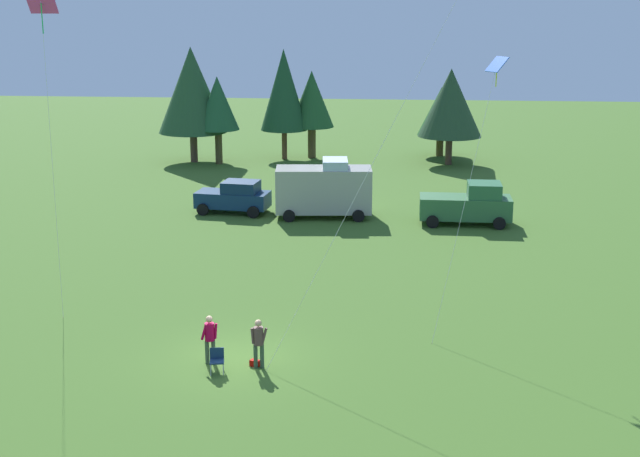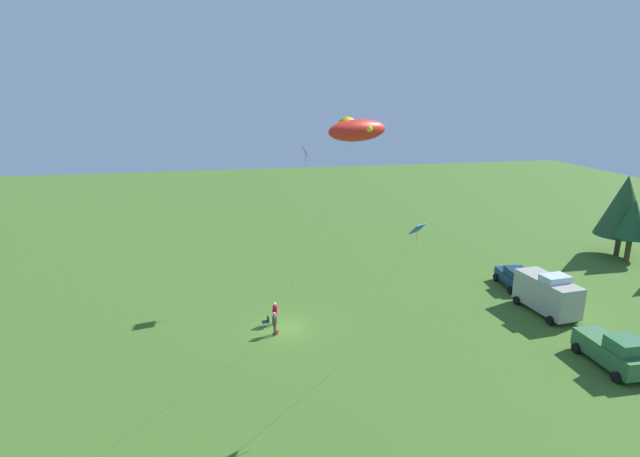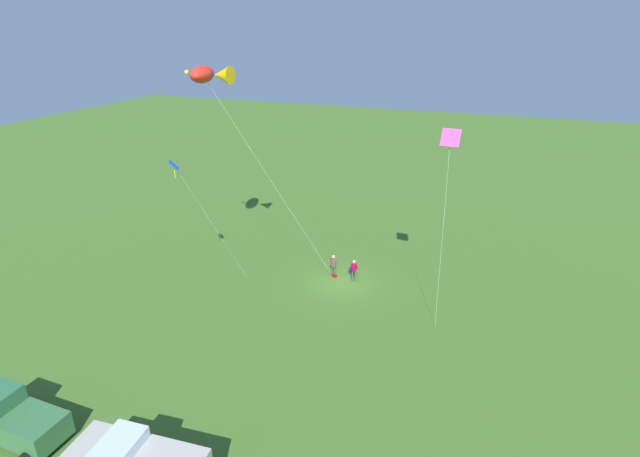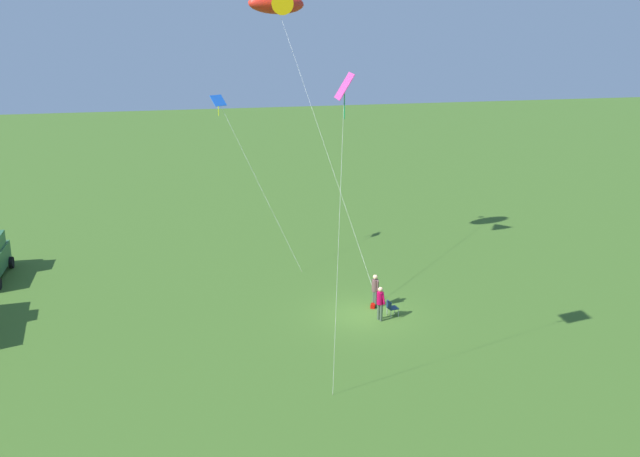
{
  "view_description": "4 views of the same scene",
  "coord_description": "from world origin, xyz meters",
  "px_view_note": "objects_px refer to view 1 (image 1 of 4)",
  "views": [
    {
      "loc": [
        5.41,
        -28.58,
        12.34
      ],
      "look_at": [
        2.74,
        3.07,
        3.97
      ],
      "focal_mm": 50.0,
      "sensor_mm": 36.0,
      "label": 1
    },
    {
      "loc": [
        33.53,
        -4.02,
        16.85
      ],
      "look_at": [
        -0.53,
        2.93,
        7.33
      ],
      "focal_mm": 28.0,
      "sensor_mm": 36.0,
      "label": 2
    },
    {
      "loc": [
        -10.28,
        31.5,
        18.14
      ],
      "look_at": [
        1.36,
        1.13,
        4.6
      ],
      "focal_mm": 28.0,
      "sensor_mm": 36.0,
      "label": 3
    },
    {
      "loc": [
        -33.45,
        9.56,
        14.91
      ],
      "look_at": [
        1.24,
        2.14,
        4.3
      ],
      "focal_mm": 42.0,
      "sensor_mm": 36.0,
      "label": 4
    }
  ],
  "objects_px": {
    "van_motorhome_grey": "(324,189)",
    "truck_green_flatbed": "(468,205)",
    "person_kite_flyer": "(259,340)",
    "car_navy_hatch": "(235,197)",
    "person_spectator": "(210,336)",
    "backpack_on_grass": "(255,363)",
    "folding_chair": "(217,358)",
    "kite_diamond_rainbow": "(41,10)",
    "kite_diamond_blue": "(495,75)"
  },
  "relations": [
    {
      "from": "backpack_on_grass",
      "to": "car_navy_hatch",
      "type": "distance_m",
      "value": 22.32
    },
    {
      "from": "backpack_on_grass",
      "to": "kite_diamond_blue",
      "type": "distance_m",
      "value": 14.15
    },
    {
      "from": "folding_chair",
      "to": "backpack_on_grass",
      "type": "distance_m",
      "value": 1.38
    },
    {
      "from": "person_kite_flyer",
      "to": "folding_chair",
      "type": "height_order",
      "value": "person_kite_flyer"
    },
    {
      "from": "van_motorhome_grey",
      "to": "kite_diamond_rainbow",
      "type": "xyz_separation_m",
      "value": [
        -8.7,
        -17.68,
        10.17
      ]
    },
    {
      "from": "car_navy_hatch",
      "to": "kite_diamond_blue",
      "type": "bearing_deg",
      "value": -42.08
    },
    {
      "from": "car_navy_hatch",
      "to": "kite_diamond_blue",
      "type": "relative_size",
      "value": 0.44
    },
    {
      "from": "truck_green_flatbed",
      "to": "kite_diamond_rainbow",
      "type": "relative_size",
      "value": 0.4
    },
    {
      "from": "folding_chair",
      "to": "van_motorhome_grey",
      "type": "xyz_separation_m",
      "value": [
        1.88,
        21.88,
        1.16
      ]
    },
    {
      "from": "person_spectator",
      "to": "folding_chair",
      "type": "bearing_deg",
      "value": 9.48
    },
    {
      "from": "van_motorhome_grey",
      "to": "truck_green_flatbed",
      "type": "height_order",
      "value": "van_motorhome_grey"
    },
    {
      "from": "backpack_on_grass",
      "to": "car_navy_hatch",
      "type": "relative_size",
      "value": 0.07
    },
    {
      "from": "folding_chair",
      "to": "kite_diamond_blue",
      "type": "bearing_deg",
      "value": 117.05
    },
    {
      "from": "van_motorhome_grey",
      "to": "truck_green_flatbed",
      "type": "xyz_separation_m",
      "value": [
        8.08,
        -0.95,
        -0.54
      ]
    },
    {
      "from": "kite_diamond_blue",
      "to": "kite_diamond_rainbow",
      "type": "xyz_separation_m",
      "value": [
        -16.38,
        -3.08,
        2.46
      ]
    },
    {
      "from": "car_navy_hatch",
      "to": "truck_green_flatbed",
      "type": "height_order",
      "value": "truck_green_flatbed"
    },
    {
      "from": "car_navy_hatch",
      "to": "kite_diamond_rainbow",
      "type": "distance_m",
      "value": 21.48
    },
    {
      "from": "folding_chair",
      "to": "van_motorhome_grey",
      "type": "bearing_deg",
      "value": 164.83
    },
    {
      "from": "person_kite_flyer",
      "to": "person_spectator",
      "type": "height_order",
      "value": "same"
    },
    {
      "from": "person_spectator",
      "to": "car_navy_hatch",
      "type": "distance_m",
      "value": 21.94
    },
    {
      "from": "person_spectator",
      "to": "backpack_on_grass",
      "type": "distance_m",
      "value": 1.81
    },
    {
      "from": "kite_diamond_rainbow",
      "to": "car_navy_hatch",
      "type": "bearing_deg",
      "value": 79.31
    },
    {
      "from": "kite_diamond_rainbow",
      "to": "truck_green_flatbed",
      "type": "bearing_deg",
      "value": 44.92
    },
    {
      "from": "person_kite_flyer",
      "to": "truck_green_flatbed",
      "type": "height_order",
      "value": "truck_green_flatbed"
    },
    {
      "from": "person_kite_flyer",
      "to": "van_motorhome_grey",
      "type": "xyz_separation_m",
      "value": [
        0.52,
        21.43,
        0.62
      ]
    },
    {
      "from": "truck_green_flatbed",
      "to": "kite_diamond_blue",
      "type": "bearing_deg",
      "value": -90.79
    },
    {
      "from": "person_kite_flyer",
      "to": "van_motorhome_grey",
      "type": "relative_size",
      "value": 0.31
    },
    {
      "from": "folding_chair",
      "to": "kite_diamond_blue",
      "type": "distance_m",
      "value": 14.93
    },
    {
      "from": "folding_chair",
      "to": "backpack_on_grass",
      "type": "height_order",
      "value": "folding_chair"
    },
    {
      "from": "folding_chair",
      "to": "kite_diamond_blue",
      "type": "height_order",
      "value": "kite_diamond_blue"
    },
    {
      "from": "person_kite_flyer",
      "to": "person_spectator",
      "type": "distance_m",
      "value": 1.74
    },
    {
      "from": "truck_green_flatbed",
      "to": "kite_diamond_blue",
      "type": "height_order",
      "value": "kite_diamond_blue"
    },
    {
      "from": "car_navy_hatch",
      "to": "van_motorhome_grey",
      "type": "distance_m",
      "value": 5.33
    },
    {
      "from": "car_navy_hatch",
      "to": "truck_green_flatbed",
      "type": "relative_size",
      "value": 0.87
    },
    {
      "from": "folding_chair",
      "to": "truck_green_flatbed",
      "type": "bearing_deg",
      "value": 144.3
    },
    {
      "from": "folding_chair",
      "to": "kite_diamond_rainbow",
      "type": "relative_size",
      "value": 0.07
    },
    {
      "from": "car_navy_hatch",
      "to": "backpack_on_grass",
      "type": "bearing_deg",
      "value": -70.76
    },
    {
      "from": "backpack_on_grass",
      "to": "folding_chair",
      "type": "bearing_deg",
      "value": -153.8
    },
    {
      "from": "car_navy_hatch",
      "to": "folding_chair",
      "type": "bearing_deg",
      "value": -74.02
    },
    {
      "from": "car_navy_hatch",
      "to": "van_motorhome_grey",
      "type": "bearing_deg",
      "value": 1.61
    },
    {
      "from": "person_kite_flyer",
      "to": "person_spectator",
      "type": "relative_size",
      "value": 1.0
    },
    {
      "from": "person_spectator",
      "to": "backpack_on_grass",
      "type": "xyz_separation_m",
      "value": [
        1.56,
        -0.1,
        -0.91
      ]
    },
    {
      "from": "backpack_on_grass",
      "to": "truck_green_flatbed",
      "type": "bearing_deg",
      "value": 66.71
    },
    {
      "from": "car_navy_hatch",
      "to": "person_kite_flyer",
      "type": "bearing_deg",
      "value": -70.42
    },
    {
      "from": "person_kite_flyer",
      "to": "car_navy_hatch",
      "type": "bearing_deg",
      "value": -176.22
    },
    {
      "from": "car_navy_hatch",
      "to": "van_motorhome_grey",
      "type": "relative_size",
      "value": 0.79
    },
    {
      "from": "backpack_on_grass",
      "to": "truck_green_flatbed",
      "type": "height_order",
      "value": "truck_green_flatbed"
    },
    {
      "from": "person_spectator",
      "to": "kite_diamond_rainbow",
      "type": "distance_m",
      "value": 13.06
    },
    {
      "from": "van_motorhome_grey",
      "to": "kite_diamond_rainbow",
      "type": "relative_size",
      "value": 0.44
    },
    {
      "from": "van_motorhome_grey",
      "to": "folding_chair",
      "type": "bearing_deg",
      "value": -99.69
    }
  ]
}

